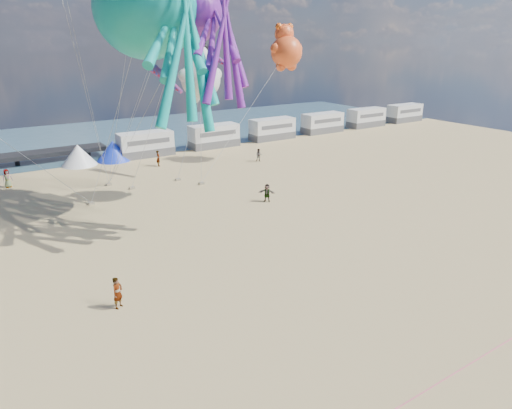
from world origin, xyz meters
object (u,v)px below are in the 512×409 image
(standing_person, at_px, (118,293))
(motorhome_3, at_px, (322,123))
(beachgoer_0, at_px, (7,178))
(beachgoer_4, at_px, (267,193))
(kite_teddy_orange, at_px, (286,52))
(motorhome_5, at_px, (405,113))
(sandbag_c, at_px, (201,183))
(sandbag_a, at_px, (91,203))
(windsock_right, at_px, (164,77))
(motorhome_2, at_px, (272,129))
(tent_white, at_px, (78,155))
(sandbag_d, at_px, (178,179))
(kite_panda, at_px, (201,79))
(kite_octopus_teal, at_px, (145,8))
(kite_octopus_purple, at_px, (188,12))
(sandbag_e, at_px, (109,184))
(sandbag_b, at_px, (132,188))
(windsock_mid, at_px, (211,54))
(motorhome_0, at_px, (146,144))
(beachgoer_1, at_px, (259,155))
(tent_blue, at_px, (113,151))
(beachgoer_5, at_px, (158,158))
(motorhome_1, at_px, (214,136))

(standing_person, bearing_deg, motorhome_3, 3.42)
(beachgoer_0, bearing_deg, beachgoer_4, -60.28)
(kite_teddy_orange, bearing_deg, standing_person, -119.71)
(motorhome_5, xyz_separation_m, sandbag_c, (-47.13, -14.40, -1.39))
(standing_person, distance_m, sandbag_a, 17.81)
(beachgoer_4, xyz_separation_m, windsock_right, (-6.91, 5.09, 9.87))
(motorhome_2, xyz_separation_m, tent_white, (-27.00, 0.00, -0.30))
(motorhome_5, height_order, standing_person, motorhome_5)
(sandbag_d, bearing_deg, kite_panda, -90.19)
(sandbag_c, xyz_separation_m, kite_octopus_teal, (-6.01, -4.22, 15.62))
(standing_person, distance_m, kite_octopus_purple, 21.59)
(sandbag_e, distance_m, kite_octopus_purple, 19.07)
(sandbag_c, xyz_separation_m, kite_octopus_purple, (-3.26, -5.61, 15.38))
(tent_white, bearing_deg, kite_teddy_orange, -27.12)
(motorhome_2, bearing_deg, sandbag_b, -154.12)
(motorhome_2, height_order, sandbag_e, motorhome_2)
(standing_person, xyz_separation_m, windsock_mid, (16.65, 20.37, 11.36))
(beachgoer_0, distance_m, windsock_mid, 23.22)
(sandbag_b, height_order, kite_panda, kite_panda)
(kite_octopus_teal, bearing_deg, motorhome_3, 49.04)
(tent_white, bearing_deg, windsock_mid, -45.82)
(beachgoer_4, xyz_separation_m, windsock_mid, (0.35, 10.51, 11.45))
(motorhome_5, relative_size, sandbag_a, 13.20)
(beachgoer_4, xyz_separation_m, sandbag_a, (-13.33, 7.68, -0.69))
(beachgoer_4, bearing_deg, standing_person, -103.21)
(motorhome_0, relative_size, windsock_right, 1.43)
(beachgoer_0, bearing_deg, beachgoer_1, -28.35)
(tent_blue, height_order, kite_octopus_purple, kite_octopus_purple)
(motorhome_2, distance_m, motorhome_3, 9.50)
(kite_teddy_orange, bearing_deg, motorhome_5, 39.26)
(motorhome_2, height_order, kite_octopus_teal, kite_octopus_teal)
(kite_octopus_teal, bearing_deg, kite_octopus_purple, -6.37)
(tent_white, relative_size, standing_person, 2.25)
(beachgoer_0, height_order, beachgoer_5, beachgoer_0)
(motorhome_2, xyz_separation_m, kite_panda, (-20.05, -18.02, 8.93))
(sandbag_a, distance_m, sandbag_e, 5.58)
(sandbag_e, xyz_separation_m, kite_panda, (6.41, -8.31, 10.32))
(standing_person, xyz_separation_m, sandbag_d, (12.30, 20.17, -0.78))
(sandbag_e, bearing_deg, motorhome_0, 52.47)
(beachgoer_0, distance_m, kite_octopus_purple, 24.59)
(tent_white, xyz_separation_m, sandbag_e, (0.54, -9.71, -1.09))
(sandbag_e, relative_size, kite_octopus_purple, 0.04)
(kite_teddy_orange, bearing_deg, motorhome_3, 57.05)
(beachgoer_5, distance_m, kite_octopus_purple, 20.82)
(sandbag_e, bearing_deg, beachgoer_4, -50.04)
(kite_octopus_purple, height_order, windsock_right, kite_octopus_purple)
(sandbag_b, bearing_deg, kite_octopus_purple, -69.09)
(kite_panda, bearing_deg, motorhome_2, 30.13)
(motorhome_0, xyz_separation_m, kite_octopus_teal, (-5.64, -18.62, 14.23))
(motorhome_1, bearing_deg, tent_blue, 180.00)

